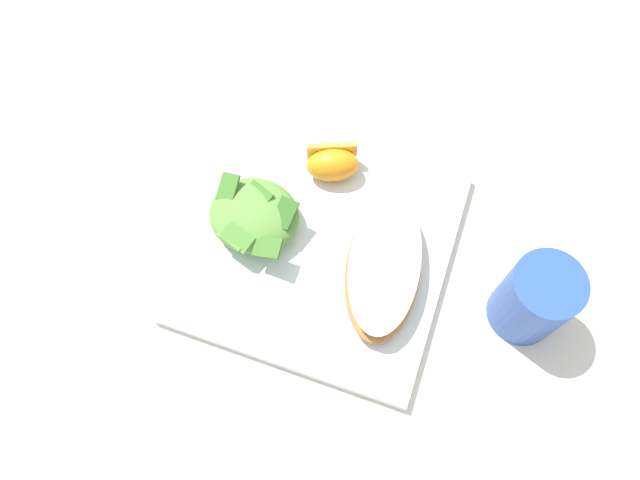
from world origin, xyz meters
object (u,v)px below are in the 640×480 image
Objects in this scene: white_plate at (320,246)px; green_salad_pile at (254,217)px; drinking_blue_cup at (534,301)px; cheesy_pizza_bread at (384,265)px; orange_wedge_front at (333,164)px.

green_salad_pile is (0.08, 0.00, 0.03)m from white_plate.
drinking_blue_cup is (-0.23, 0.00, 0.04)m from white_plate.
orange_wedge_front reaches higher than cheesy_pizza_bread.
cheesy_pizza_bread is 1.79× the size of drinking_blue_cup.
green_salad_pile reaches higher than orange_wedge_front.
drinking_blue_cup is (-0.15, -0.01, 0.02)m from cheesy_pizza_bread.
drinking_blue_cup is at bearing 159.45° from orange_wedge_front.
white_plate is 0.08m from cheesy_pizza_bread.
orange_wedge_front is 0.68× the size of drinking_blue_cup.
orange_wedge_front is 0.26m from drinking_blue_cup.
green_salad_pile is 0.99× the size of drinking_blue_cup.
green_salad_pile is at bearing -2.50° from cheesy_pizza_bread.
drinking_blue_cup reaches higher than green_salad_pile.
drinking_blue_cup reaches higher than white_plate.
orange_wedge_front reaches higher than white_plate.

